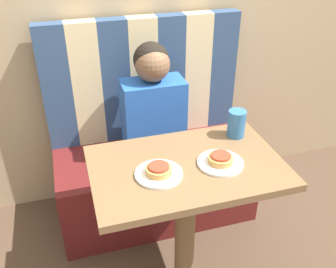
{
  "coord_description": "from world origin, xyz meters",
  "views": [
    {
      "loc": [
        -0.46,
        -1.26,
        1.73
      ],
      "look_at": [
        0.0,
        0.29,
        0.76
      ],
      "focal_mm": 40.0,
      "sensor_mm": 36.0,
      "label": 1
    }
  ],
  "objects_px": {
    "plate_right": "(220,163)",
    "plate_left": "(159,174)",
    "pizza_left": "(159,169)",
    "person": "(153,101)",
    "pizza_right": "(221,159)",
    "drinking_cup": "(236,124)"
  },
  "relations": [
    {
      "from": "person",
      "to": "pizza_left",
      "type": "xyz_separation_m",
      "value": [
        -0.14,
        -0.63,
        -0.0
      ]
    },
    {
      "from": "plate_left",
      "to": "drinking_cup",
      "type": "relative_size",
      "value": 1.49
    },
    {
      "from": "pizza_left",
      "to": "drinking_cup",
      "type": "distance_m",
      "value": 0.49
    },
    {
      "from": "plate_right",
      "to": "pizza_left",
      "type": "height_order",
      "value": "pizza_left"
    },
    {
      "from": "drinking_cup",
      "to": "plate_left",
      "type": "bearing_deg",
      "value": -155.68
    },
    {
      "from": "pizza_right",
      "to": "plate_right",
      "type": "bearing_deg",
      "value": 0.0
    },
    {
      "from": "plate_left",
      "to": "pizza_left",
      "type": "relative_size",
      "value": 1.81
    },
    {
      "from": "person",
      "to": "plate_left",
      "type": "bearing_deg",
      "value": -102.51
    },
    {
      "from": "person",
      "to": "pizza_left",
      "type": "height_order",
      "value": "person"
    },
    {
      "from": "pizza_right",
      "to": "drinking_cup",
      "type": "bearing_deg",
      "value": 50.3
    },
    {
      "from": "plate_right",
      "to": "plate_left",
      "type": "bearing_deg",
      "value": 180.0
    },
    {
      "from": "plate_left",
      "to": "pizza_left",
      "type": "xyz_separation_m",
      "value": [
        0.0,
        0.0,
        0.02
      ]
    },
    {
      "from": "plate_left",
      "to": "pizza_left",
      "type": "height_order",
      "value": "pizza_left"
    },
    {
      "from": "pizza_left",
      "to": "pizza_right",
      "type": "bearing_deg",
      "value": 0.0
    },
    {
      "from": "person",
      "to": "plate_left",
      "type": "xyz_separation_m",
      "value": [
        -0.14,
        -0.63,
        -0.03
      ]
    },
    {
      "from": "person",
      "to": "drinking_cup",
      "type": "relative_size",
      "value": 4.93
    },
    {
      "from": "person",
      "to": "drinking_cup",
      "type": "xyz_separation_m",
      "value": [
        0.31,
        -0.43,
        0.04
      ]
    },
    {
      "from": "pizza_right",
      "to": "pizza_left",
      "type": "bearing_deg",
      "value": 180.0
    },
    {
      "from": "pizza_left",
      "to": "pizza_right",
      "type": "height_order",
      "value": "same"
    },
    {
      "from": "plate_right",
      "to": "pizza_left",
      "type": "distance_m",
      "value": 0.28
    },
    {
      "from": "plate_right",
      "to": "drinking_cup",
      "type": "distance_m",
      "value": 0.27
    },
    {
      "from": "plate_right",
      "to": "pizza_right",
      "type": "xyz_separation_m",
      "value": [
        0.0,
        0.0,
        0.02
      ]
    }
  ]
}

